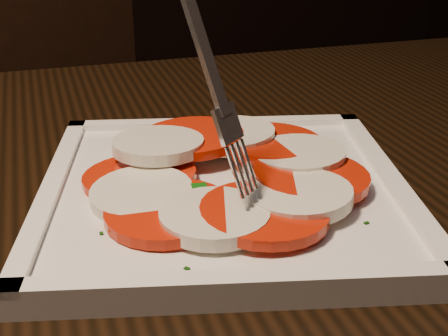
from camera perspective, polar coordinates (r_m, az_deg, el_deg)
The scene contains 5 objects.
table at distance 0.59m, azimuth -0.68°, elevation -9.37°, with size 1.21×0.81×0.75m.
chair at distance 1.29m, azimuth -13.66°, elevation 3.52°, with size 0.55×0.55×0.93m.
plate at distance 0.49m, azimuth 0.00°, elevation -2.37°, with size 0.28×0.28×0.01m, color white.
caprese_salad at distance 0.49m, azimuth -0.00°, elevation -0.42°, with size 0.23×0.22×0.03m.
fork at distance 0.42m, azimuth -3.06°, elevation 11.10°, with size 0.03×0.08×0.19m, color white, non-canonical shape.
Camera 1 is at (0.10, -0.48, 0.98)m, focal length 50.00 mm.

